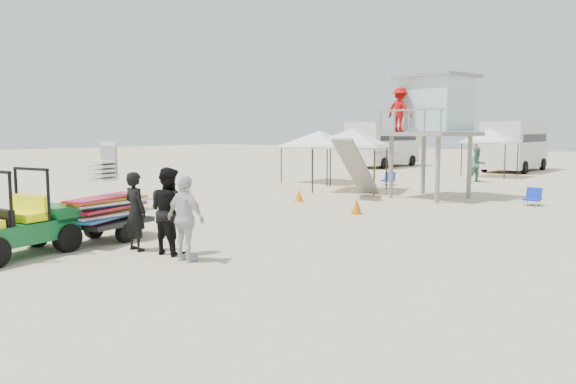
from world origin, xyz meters
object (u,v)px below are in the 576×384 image
Objects in this scene: utility_cart at (13,217)px; surf_trailer at (108,205)px; man_left at (135,211)px; lifeguard_tower at (431,109)px.

surf_trailer reaches higher than utility_cart.
utility_cart is 2.54m from man_left.
man_left is (1.52, 2.03, 0.02)m from utility_cart.
man_left is 13.83m from lifeguard_tower.
utility_cart is at bearing -90.16° from surf_trailer.
man_left is 0.38× the size of lifeguard_tower.
utility_cart is 1.07× the size of surf_trailer.
surf_trailer is 1.38× the size of man_left.
lifeguard_tower reaches higher than man_left.
man_left is at bearing 53.22° from utility_cart.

